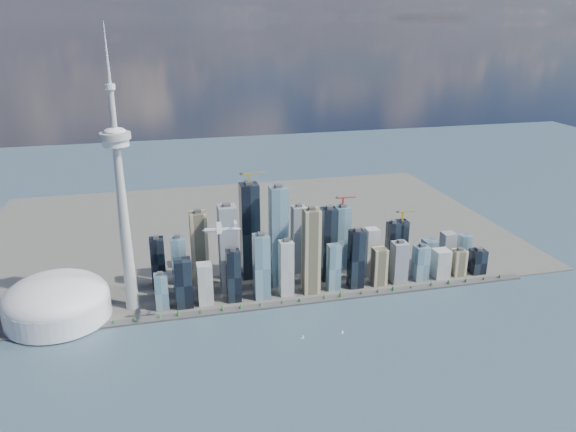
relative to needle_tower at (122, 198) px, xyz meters
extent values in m
plane|color=#2D4250|center=(300.00, -310.00, -235.84)|extent=(4000.00, 4000.00, 0.00)
cube|color=#383838|center=(300.00, -60.00, -233.84)|extent=(1100.00, 22.00, 4.00)
cube|color=#4C4C47|center=(300.00, 390.00, -234.34)|extent=(1400.00, 900.00, 3.00)
cylinder|color=#3F2D1E|center=(-176.67, -60.00, -230.64)|extent=(1.00, 1.00, 2.40)
cone|color=#204F1C|center=(-176.67, -60.00, -227.04)|extent=(7.20, 7.20, 8.00)
cylinder|color=#3F2D1E|center=(-90.00, -60.00, -230.64)|extent=(1.00, 1.00, 2.40)
cone|color=#204F1C|center=(-90.00, -60.00, -227.04)|extent=(7.20, 7.20, 8.00)
cylinder|color=#3F2D1E|center=(-3.33, -60.00, -230.64)|extent=(1.00, 1.00, 2.40)
cone|color=#204F1C|center=(-3.33, -60.00, -227.04)|extent=(7.20, 7.20, 8.00)
cylinder|color=#3F2D1E|center=(83.33, -60.00, -230.64)|extent=(1.00, 1.00, 2.40)
cone|color=#204F1C|center=(83.33, -60.00, -227.04)|extent=(7.20, 7.20, 8.00)
cylinder|color=#3F2D1E|center=(170.00, -60.00, -230.64)|extent=(1.00, 1.00, 2.40)
cone|color=#204F1C|center=(170.00, -60.00, -227.04)|extent=(7.20, 7.20, 8.00)
cylinder|color=#3F2D1E|center=(256.67, -60.00, -230.64)|extent=(1.00, 1.00, 2.40)
cone|color=#204F1C|center=(256.67, -60.00, -227.04)|extent=(7.20, 7.20, 8.00)
cylinder|color=#3F2D1E|center=(343.33, -60.00, -230.64)|extent=(1.00, 1.00, 2.40)
cone|color=#204F1C|center=(343.33, -60.00, -227.04)|extent=(7.20, 7.20, 8.00)
cylinder|color=#3F2D1E|center=(430.00, -60.00, -230.64)|extent=(1.00, 1.00, 2.40)
cone|color=#204F1C|center=(430.00, -60.00, -227.04)|extent=(7.20, 7.20, 8.00)
cylinder|color=#3F2D1E|center=(516.67, -60.00, -230.64)|extent=(1.00, 1.00, 2.40)
cone|color=#204F1C|center=(516.67, -60.00, -227.04)|extent=(7.20, 7.20, 8.00)
cylinder|color=#3F2D1E|center=(603.33, -60.00, -230.64)|extent=(1.00, 1.00, 2.40)
cone|color=#204F1C|center=(603.33, -60.00, -227.04)|extent=(7.20, 7.20, 8.00)
cylinder|color=#3F2D1E|center=(690.00, -60.00, -230.64)|extent=(1.00, 1.00, 2.40)
cone|color=#204F1C|center=(690.00, -60.00, -227.04)|extent=(7.20, 7.20, 8.00)
cylinder|color=#3F2D1E|center=(776.67, -60.00, -230.64)|extent=(1.00, 1.00, 2.40)
cone|color=#204F1C|center=(776.67, -60.00, -227.04)|extent=(7.20, 7.20, 8.00)
cube|color=black|center=(100.00, -20.00, -181.76)|extent=(34.00, 34.00, 102.17)
cube|color=#688D9E|center=(100.00, 30.00, -167.82)|extent=(30.00, 30.00, 130.03)
cube|color=#B0AFAB|center=(150.00, -20.00, -188.72)|extent=(30.00, 30.00, 88.23)
cube|color=#C5B887|center=(150.00, 85.00, -151.57)|extent=(36.00, 36.00, 162.54)
cube|color=slate|center=(205.00, 30.00, -137.64)|extent=(38.00, 38.00, 190.40)
cube|color=black|center=(205.00, -20.00, -177.11)|extent=(28.00, 28.00, 111.45)
cube|color=#688D9E|center=(260.00, -20.00, -163.18)|extent=(32.00, 32.00, 139.32)
cube|color=black|center=(260.00, 85.00, -123.71)|extent=(40.00, 40.00, 218.26)
cube|color=#688D9E|center=(315.00, 30.00, -121.39)|extent=(36.00, 36.00, 222.91)
cube|color=#B0AFAB|center=(315.00, -20.00, -172.47)|extent=(28.00, 28.00, 120.74)
cube|color=#C5B887|center=(370.00, -20.00, -139.96)|extent=(34.00, 34.00, 185.76)
cube|color=slate|center=(370.00, 85.00, -153.89)|extent=(30.00, 30.00, 157.89)
cube|color=black|center=(425.00, 30.00, -149.25)|extent=(32.00, 32.00, 167.18)
cube|color=#688D9E|center=(425.00, -20.00, -181.76)|extent=(26.00, 26.00, 102.17)
cube|color=black|center=(475.00, -20.00, -167.82)|extent=(30.00, 30.00, 130.03)
cube|color=#688D9E|center=(475.00, 85.00, -158.54)|extent=(34.00, 34.00, 148.60)
cube|color=#B0AFAB|center=(525.00, 30.00, -177.11)|extent=(28.00, 28.00, 111.45)
cube|color=#C5B887|center=(525.00, -20.00, -191.04)|extent=(30.00, 30.00, 83.59)
cube|color=slate|center=(575.00, -20.00, -186.40)|extent=(32.00, 32.00, 92.88)
cube|color=black|center=(575.00, 30.00, -172.47)|extent=(26.00, 26.00, 120.74)
cube|color=#688D9E|center=(625.00, -20.00, -193.37)|extent=(30.00, 30.00, 78.95)
cube|color=black|center=(625.00, 85.00, -181.76)|extent=(28.00, 28.00, 102.17)
cube|color=#688D9E|center=(675.00, 30.00, -198.01)|extent=(30.00, 30.00, 69.66)
cube|color=#B0AFAB|center=(675.00, -20.00, -200.33)|extent=(34.00, 34.00, 65.01)
cube|color=#C5B887|center=(720.00, -20.00, -202.65)|extent=(28.00, 28.00, 60.37)
cube|color=slate|center=(720.00, 30.00, -191.04)|extent=(30.00, 30.00, 83.59)
cube|color=black|center=(765.00, -20.00, -204.98)|extent=(32.00, 32.00, 55.73)
cube|color=#688D9E|center=(765.00, 30.00, -195.69)|extent=(26.00, 26.00, 74.30)
cube|color=black|center=(60.00, 85.00, -177.11)|extent=(30.00, 30.00, 111.45)
cube|color=#688D9E|center=(60.00, -20.00, -195.69)|extent=(26.00, 26.00, 74.30)
cube|color=gold|center=(260.00, 85.00, -3.58)|extent=(3.00, 3.00, 22.00)
cube|color=gold|center=(268.25, 85.00, 7.42)|extent=(55.00, 2.20, 2.20)
cube|color=#383838|center=(243.50, 85.00, 9.42)|extent=(6.00, 4.00, 4.00)
cube|color=red|center=(475.00, 85.00, -73.23)|extent=(3.00, 3.00, 22.00)
cube|color=red|center=(482.20, 85.00, -62.23)|extent=(48.00, 2.20, 2.20)
cube|color=#383838|center=(460.60, 85.00, -60.23)|extent=(6.00, 4.00, 4.00)
cube|color=gold|center=(625.00, 85.00, -119.67)|extent=(3.00, 3.00, 22.00)
cube|color=gold|center=(631.75, 85.00, -108.67)|extent=(45.00, 2.20, 2.20)
cube|color=#383838|center=(611.50, 85.00, -106.67)|extent=(6.00, 4.00, 4.00)
cone|color=#9D9D98|center=(0.00, 0.00, -62.84)|extent=(26.00, 26.00, 340.00)
cylinder|color=silver|center=(0.00, 0.00, 107.16)|extent=(48.00, 48.00, 14.00)
cylinder|color=#9D9D98|center=(0.00, 0.00, 119.16)|extent=(56.00, 56.00, 12.00)
ellipsoid|color=silver|center=(0.00, 0.00, 127.16)|extent=(40.00, 40.00, 14.00)
cylinder|color=#9D9D98|center=(0.00, 0.00, 167.16)|extent=(11.00, 11.00, 80.00)
cylinder|color=silver|center=(0.00, 0.00, 207.16)|extent=(18.00, 18.00, 10.00)
cone|color=silver|center=(0.00, 0.00, 265.16)|extent=(7.00, 7.00, 105.00)
cylinder|color=silver|center=(-140.00, -10.00, -210.84)|extent=(200.00, 200.00, 44.00)
ellipsoid|color=silver|center=(-140.00, -10.00, -188.84)|extent=(200.00, 200.00, 84.00)
cylinder|color=silver|center=(168.17, -145.85, -26.06)|extent=(55.41, 12.28, 6.77)
cone|color=silver|center=(139.76, -142.97, -26.06)|extent=(8.05, 7.48, 6.77)
cone|color=silver|center=(197.64, -148.84, -26.06)|extent=(11.21, 7.80, 6.77)
cube|color=silver|center=(166.07, -145.64, -22.46)|extent=(14.40, 59.79, 1.06)
cylinder|color=silver|center=(164.89, -157.22, -24.16)|extent=(11.96, 4.96, 3.81)
cylinder|color=silver|center=(167.24, -134.06, -24.16)|extent=(11.96, 4.96, 3.81)
cylinder|color=#3F3F3F|center=(158.58, -156.58, -24.16)|extent=(1.17, 8.45, 8.46)
cylinder|color=#3F3F3F|center=(160.93, -133.42, -24.16)|extent=(1.17, 8.45, 8.46)
cube|color=silver|center=(194.48, -148.52, -19.29)|extent=(5.98, 1.44, 11.64)
cube|color=silver|center=(194.48, -148.52, -13.37)|extent=(6.55, 19.41, 0.74)
cube|color=white|center=(305.89, -192.75, -235.47)|extent=(5.72, 2.23, 0.74)
cylinder|color=#999999|center=(305.89, -192.75, -231.19)|extent=(0.22, 0.22, 8.38)
cube|color=white|center=(382.56, -193.62, -235.48)|extent=(5.58, 3.69, 0.72)
cylinder|color=#999999|center=(382.56, -193.62, -231.35)|extent=(0.22, 0.22, 8.08)
camera|label=1|loc=(64.65, -1060.22, 322.00)|focal=35.00mm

